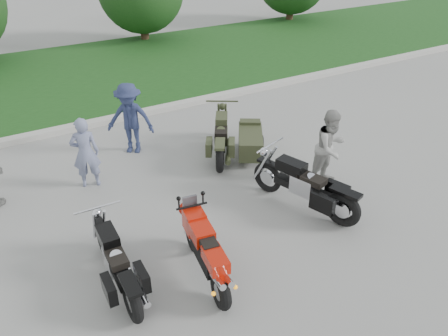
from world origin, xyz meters
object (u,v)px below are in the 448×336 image
sportbike_red (206,251)px  cruiser_sidecar (238,141)px  cruiser_right (308,188)px  person_denim (130,119)px  cruiser_left (118,266)px  person_grey (330,148)px  person_stripe (85,153)px

sportbike_red → cruiser_sidecar: size_ratio=0.90×
cruiser_right → cruiser_sidecar: 2.48m
sportbike_red → person_denim: size_ratio=1.11×
cruiser_left → cruiser_right: bearing=3.8°
sportbike_red → person_grey: person_grey is taller
cruiser_left → person_grey: bearing=10.0°
cruiser_right → person_denim: bearing=99.7°
person_stripe → person_grey: bearing=166.2°
cruiser_right → person_denim: 4.50m
sportbike_red → cruiser_left: bearing=167.3°
sportbike_red → cruiser_sidecar: sportbike_red is taller
cruiser_sidecar → person_stripe: (-3.37, 0.52, 0.37)m
cruiser_sidecar → person_stripe: person_stripe is taller
cruiser_left → person_denim: 4.49m
sportbike_red → person_denim: 4.65m
cruiser_sidecar → person_denim: bearing=176.1°
person_denim → cruiser_left: bearing=-76.0°
cruiser_right → cruiser_sidecar: (-0.03, 2.48, -0.06)m
cruiser_left → person_stripe: bearing=84.1°
cruiser_right → person_grey: person_grey is taller
person_grey → person_denim: size_ratio=0.96×
cruiser_left → cruiser_right: 3.82m
cruiser_right → person_grey: (1.02, 0.57, 0.35)m
sportbike_red → person_grey: size_ratio=1.16×
cruiser_left → person_grey: 4.90m
cruiser_right → person_denim: person_denim is taller
cruiser_sidecar → person_grey: bearing=-29.4°
cruiser_left → person_stripe: person_stripe is taller
cruiser_sidecar → person_stripe: bearing=-156.8°
sportbike_red → cruiser_right: (2.56, 0.64, -0.06)m
person_grey → sportbike_red: bearing=-169.3°
sportbike_red → person_stripe: (-0.84, 3.64, 0.24)m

